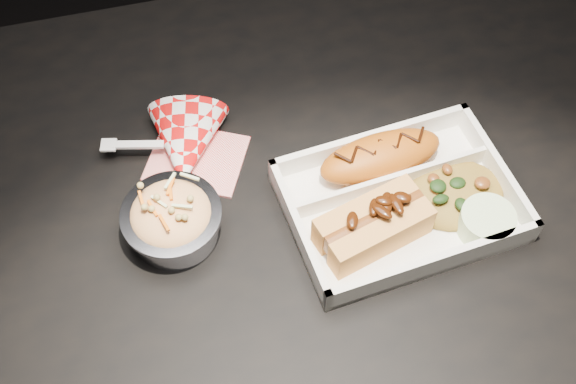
# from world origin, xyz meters

# --- Properties ---
(dining_table) EXTENTS (1.20, 0.80, 0.75)m
(dining_table) POSITION_xyz_m (0.00, 0.00, 0.66)
(dining_table) COLOR black
(dining_table) RESTS_ON ground
(food_tray) EXTENTS (0.27, 0.20, 0.04)m
(food_tray) POSITION_xyz_m (0.10, -0.01, 0.76)
(food_tray) COLOR white
(food_tray) RESTS_ON dining_table
(fried_pastry) EXTENTS (0.15, 0.07, 0.04)m
(fried_pastry) POSITION_xyz_m (0.09, 0.04, 0.78)
(fried_pastry) COLOR #BA5A12
(fried_pastry) RESTS_ON food_tray
(hotdog) EXTENTS (0.13, 0.09, 0.06)m
(hotdog) POSITION_xyz_m (0.06, -0.04, 0.78)
(hotdog) COLOR #DE984C
(hotdog) RESTS_ON food_tray
(fried_rice_mound) EXTENTS (0.12, 0.10, 0.03)m
(fried_rice_mound) POSITION_xyz_m (0.17, -0.02, 0.77)
(fried_rice_mound) COLOR olive
(fried_rice_mound) RESTS_ON food_tray
(cupcake_liner) EXTENTS (0.06, 0.06, 0.03)m
(cupcake_liner) POSITION_xyz_m (0.18, -0.07, 0.77)
(cupcake_liner) COLOR beige
(cupcake_liner) RESTS_ON food_tray
(foil_coleslaw_cup) EXTENTS (0.11, 0.11, 0.07)m
(foil_coleslaw_cup) POSITION_xyz_m (-0.15, 0.02, 0.78)
(foil_coleslaw_cup) COLOR silver
(foil_coleslaw_cup) RESTS_ON dining_table
(napkin_fork) EXTENTS (0.18, 0.14, 0.10)m
(napkin_fork) POSITION_xyz_m (-0.12, 0.12, 0.77)
(napkin_fork) COLOR red
(napkin_fork) RESTS_ON dining_table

